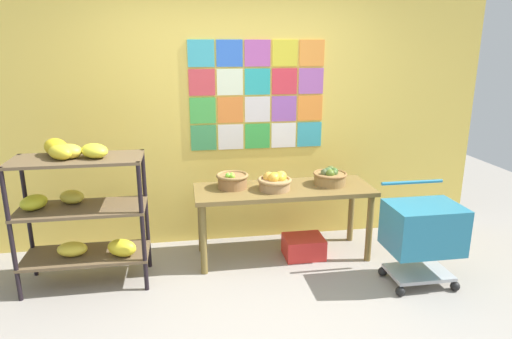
# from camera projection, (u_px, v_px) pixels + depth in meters

# --- Properties ---
(ground) EXTENTS (9.32, 9.32, 0.00)m
(ground) POSITION_uv_depth(u_px,v_px,m) (265.00, 333.00, 3.19)
(ground) COLOR gray
(back_wall_with_art) EXTENTS (5.13, 0.07, 2.86)m
(back_wall_with_art) POSITION_uv_depth(u_px,v_px,m) (235.00, 102.00, 4.41)
(back_wall_with_art) COLOR #E7C551
(back_wall_with_art) RESTS_ON ground
(banana_shelf_unit) EXTENTS (1.02, 0.50, 1.24)m
(banana_shelf_unit) POSITION_uv_depth(u_px,v_px,m) (78.00, 199.00, 3.67)
(banana_shelf_unit) COLOR black
(banana_shelf_unit) RESTS_ON ground
(display_table) EXTENTS (1.66, 0.58, 0.69)m
(display_table) POSITION_uv_depth(u_px,v_px,m) (284.00, 197.00, 4.20)
(display_table) COLOR brown
(display_table) RESTS_ON ground
(fruit_basket_left) EXTENTS (0.32, 0.32, 0.17)m
(fruit_basket_left) POSITION_uv_depth(u_px,v_px,m) (330.00, 177.00, 4.25)
(fruit_basket_left) COLOR olive
(fruit_basket_left) RESTS_ON display_table
(fruit_basket_back_left) EXTENTS (0.31, 0.31, 0.17)m
(fruit_basket_back_left) POSITION_uv_depth(u_px,v_px,m) (275.00, 181.00, 4.11)
(fruit_basket_back_left) COLOR #9F7A4F
(fruit_basket_back_left) RESTS_ON display_table
(fruit_basket_back_right) EXTENTS (0.30, 0.30, 0.16)m
(fruit_basket_back_right) POSITION_uv_depth(u_px,v_px,m) (232.00, 180.00, 4.16)
(fruit_basket_back_right) COLOR olive
(fruit_basket_back_right) RESTS_ON display_table
(produce_crate_under_table) EXTENTS (0.37, 0.30, 0.20)m
(produce_crate_under_table) POSITION_uv_depth(u_px,v_px,m) (304.00, 247.00, 4.32)
(produce_crate_under_table) COLOR red
(produce_crate_under_table) RESTS_ON ground
(shopping_cart) EXTENTS (0.59, 0.48, 0.84)m
(shopping_cart) POSITION_uv_depth(u_px,v_px,m) (423.00, 231.00, 3.73)
(shopping_cart) COLOR black
(shopping_cart) RESTS_ON ground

